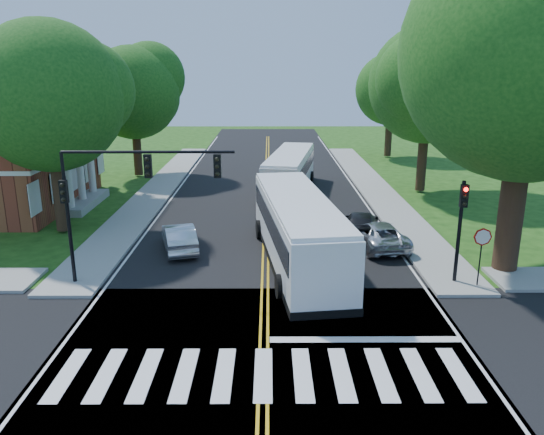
{
  "coord_description": "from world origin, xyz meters",
  "views": [
    {
      "loc": [
        0.19,
        -14.76,
        9.05
      ],
      "look_at": [
        0.31,
        8.59,
        2.4
      ],
      "focal_mm": 35.0,
      "sensor_mm": 36.0,
      "label": 1
    }
  ],
  "objects_px": {
    "hatchback": "(179,237)",
    "suv": "(378,234)",
    "dark_sedan": "(361,224)",
    "bus_lead": "(297,229)",
    "signal_ne": "(461,218)",
    "bus_follow": "(290,172)",
    "signal_nw": "(121,186)"
  },
  "relations": [
    {
      "from": "bus_lead",
      "to": "hatchback",
      "type": "height_order",
      "value": "bus_lead"
    },
    {
      "from": "signal_ne",
      "to": "bus_follow",
      "type": "relative_size",
      "value": 0.37
    },
    {
      "from": "dark_sedan",
      "to": "suv",
      "type": "bearing_deg",
      "value": 117.62
    },
    {
      "from": "hatchback",
      "to": "dark_sedan",
      "type": "distance_m",
      "value": 9.99
    },
    {
      "from": "signal_ne",
      "to": "hatchback",
      "type": "height_order",
      "value": "signal_ne"
    },
    {
      "from": "signal_nw",
      "to": "bus_follow",
      "type": "xyz_separation_m",
      "value": [
        7.58,
        17.45,
        -2.79
      ]
    },
    {
      "from": "signal_ne",
      "to": "bus_lead",
      "type": "height_order",
      "value": "signal_ne"
    },
    {
      "from": "signal_nw",
      "to": "signal_ne",
      "type": "distance_m",
      "value": 14.13
    },
    {
      "from": "suv",
      "to": "dark_sedan",
      "type": "relative_size",
      "value": 1.06
    },
    {
      "from": "hatchback",
      "to": "dark_sedan",
      "type": "height_order",
      "value": "hatchback"
    },
    {
      "from": "dark_sedan",
      "to": "signal_nw",
      "type": "bearing_deg",
      "value": 43.84
    },
    {
      "from": "dark_sedan",
      "to": "hatchback",
      "type": "bearing_deg",
      "value": 26.06
    },
    {
      "from": "bus_lead",
      "to": "dark_sedan",
      "type": "relative_size",
      "value": 2.82
    },
    {
      "from": "signal_ne",
      "to": "suv",
      "type": "distance_m",
      "value": 5.97
    },
    {
      "from": "bus_follow",
      "to": "suv",
      "type": "bearing_deg",
      "value": 117.98
    },
    {
      "from": "signal_nw",
      "to": "bus_follow",
      "type": "height_order",
      "value": "signal_nw"
    },
    {
      "from": "signal_ne",
      "to": "bus_follow",
      "type": "bearing_deg",
      "value": 110.38
    },
    {
      "from": "signal_nw",
      "to": "signal_ne",
      "type": "xyz_separation_m",
      "value": [
        14.06,
        0.01,
        -1.41
      ]
    },
    {
      "from": "hatchback",
      "to": "suv",
      "type": "height_order",
      "value": "hatchback"
    },
    {
      "from": "bus_follow",
      "to": "dark_sedan",
      "type": "height_order",
      "value": "bus_follow"
    },
    {
      "from": "signal_nw",
      "to": "dark_sedan",
      "type": "bearing_deg",
      "value": 31.86
    },
    {
      "from": "bus_lead",
      "to": "bus_follow",
      "type": "distance_m",
      "value": 14.89
    },
    {
      "from": "bus_lead",
      "to": "dark_sedan",
      "type": "xyz_separation_m",
      "value": [
        3.77,
        4.36,
        -1.06
      ]
    },
    {
      "from": "suv",
      "to": "bus_follow",
      "type": "bearing_deg",
      "value": -79.54
    },
    {
      "from": "bus_follow",
      "to": "hatchback",
      "type": "height_order",
      "value": "bus_follow"
    },
    {
      "from": "bus_follow",
      "to": "hatchback",
      "type": "xyz_separation_m",
      "value": [
        -6.13,
        -12.95,
        -0.88
      ]
    },
    {
      "from": "signal_ne",
      "to": "dark_sedan",
      "type": "relative_size",
      "value": 0.97
    },
    {
      "from": "signal_nw",
      "to": "suv",
      "type": "height_order",
      "value": "signal_nw"
    },
    {
      "from": "bus_lead",
      "to": "dark_sedan",
      "type": "distance_m",
      "value": 5.86
    },
    {
      "from": "bus_follow",
      "to": "bus_lead",
      "type": "bearing_deg",
      "value": 98.93
    },
    {
      "from": "suv",
      "to": "dark_sedan",
      "type": "xyz_separation_m",
      "value": [
        -0.54,
        1.94,
        -0.01
      ]
    },
    {
      "from": "dark_sedan",
      "to": "signal_ne",
      "type": "bearing_deg",
      "value": 124.85
    }
  ]
}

